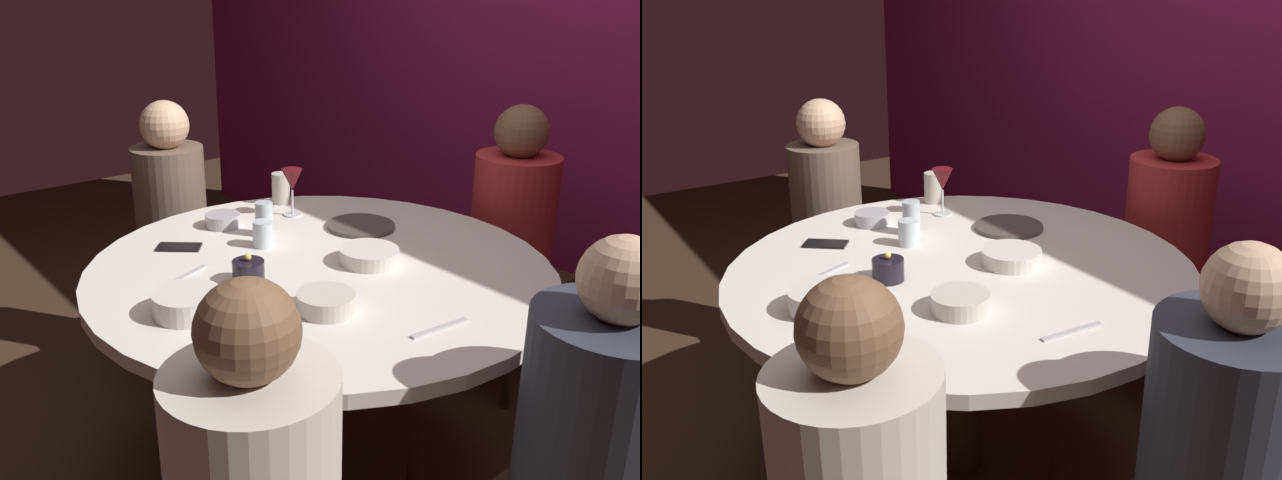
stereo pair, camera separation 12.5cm
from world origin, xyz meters
TOP-DOWN VIEW (x-y plane):
  - ground_plane at (0.00, 0.00)m, footprint 8.00×8.00m
  - back_wall at (0.00, 1.46)m, footprint 6.00×0.10m
  - dining_table at (0.00, 0.00)m, footprint 1.43×1.43m
  - seated_diner_left at (-0.99, 0.00)m, footprint 0.40×0.40m
  - seated_diner_back at (0.00, 0.96)m, footprint 0.40×0.40m
  - seated_diner_right at (0.95, 0.00)m, footprint 0.40×0.40m
  - candle_holder at (-0.03, -0.24)m, footprint 0.09×0.09m
  - wine_glass at (-0.43, 0.21)m, footprint 0.08×0.08m
  - dinner_plate at (-0.17, 0.32)m, footprint 0.24×0.24m
  - cell_phone at (-0.39, -0.27)m, footprint 0.14×0.15m
  - bowl_serving_large at (-0.49, -0.05)m, footprint 0.12×0.12m
  - bowl_salad_center at (0.26, -0.19)m, footprint 0.16×0.16m
  - bowl_small_white at (0.08, 0.13)m, footprint 0.19×0.19m
  - bowl_sauce_side at (0.05, -0.48)m, footprint 0.18×0.18m
  - cup_near_candle at (-0.24, -0.05)m, footprint 0.07×0.07m
  - cup_by_left_diner at (-0.32, 0.01)m, footprint 0.06×0.06m
  - cup_by_right_diner at (-0.58, 0.27)m, footprint 0.07×0.07m
  - fork_near_plate at (-0.17, -0.37)m, footprint 0.08×0.17m
  - knife_near_plate at (0.51, -0.03)m, footprint 0.03×0.18m

SIDE VIEW (x-z plane):
  - ground_plane at x=0.00m, z-range 0.00..0.00m
  - dining_table at x=0.00m, z-range 0.24..1.00m
  - seated_diner_right at x=0.95m, z-range 0.14..1.26m
  - seated_diner_left at x=-0.99m, z-range 0.14..1.27m
  - seated_diner_back at x=0.00m, z-range 0.14..1.28m
  - fork_near_plate at x=-0.17m, z-range 0.76..0.77m
  - knife_near_plate at x=0.51m, z-range 0.76..0.77m
  - cell_phone at x=-0.39m, z-range 0.76..0.77m
  - dinner_plate at x=-0.17m, z-range 0.76..0.77m
  - bowl_serving_large at x=-0.49m, z-range 0.76..0.81m
  - bowl_small_white at x=0.08m, z-range 0.76..0.81m
  - bowl_salad_center at x=0.26m, z-range 0.76..0.81m
  - bowl_sauce_side at x=0.05m, z-range 0.76..0.82m
  - candle_holder at x=-0.03m, z-range 0.75..0.84m
  - cup_near_candle at x=-0.24m, z-range 0.76..0.85m
  - cup_by_left_diner at x=-0.32m, z-range 0.76..0.88m
  - cup_by_right_diner at x=-0.58m, z-range 0.76..0.88m
  - wine_glass at x=-0.43m, z-range 0.80..0.98m
  - back_wall at x=0.00m, z-range 0.00..2.60m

